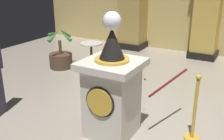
% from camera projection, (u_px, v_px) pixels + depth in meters
% --- Properties ---
extents(ground_plane, '(12.03, 12.03, 0.00)m').
position_uv_depth(ground_plane, '(138.00, 132.00, 4.31)').
color(ground_plane, '#9E9384').
extents(pedestal_clock, '(0.85, 0.85, 1.90)m').
position_uv_depth(pedestal_clock, '(112.00, 90.00, 4.05)').
color(pedestal_clock, beige).
rests_on(pedestal_clock, ground_plane).
extents(stanchion_near, '(0.24, 0.24, 1.04)m').
position_uv_depth(stanchion_near, '(194.00, 117.00, 4.01)').
color(stanchion_near, gold).
rests_on(stanchion_near, ground_plane).
extents(stanchion_far, '(0.24, 0.24, 1.03)m').
position_uv_depth(stanchion_far, '(106.00, 82.00, 5.32)').
color(stanchion_far, gold).
rests_on(stanchion_far, ground_plane).
extents(velvet_rope, '(1.23, 1.21, 0.22)m').
position_uv_depth(velvet_rope, '(145.00, 74.00, 4.53)').
color(velvet_rope, '#591419').
extents(potted_palm_left, '(0.81, 0.80, 1.07)m').
position_uv_depth(potted_palm_left, '(61.00, 58.00, 7.17)').
color(potted_palm_left, '#4C3828').
rests_on(potted_palm_left, ground_plane).
extents(cafe_table, '(0.55, 0.55, 0.74)m').
position_uv_depth(cafe_table, '(91.00, 53.00, 6.85)').
color(cafe_table, '#332D28').
rests_on(cafe_table, ground_plane).
extents(cafe_chair_red, '(0.56, 0.56, 0.96)m').
position_uv_depth(cafe_chair_red, '(110.00, 54.00, 6.45)').
color(cafe_chair_red, black).
rests_on(cafe_chair_red, ground_plane).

